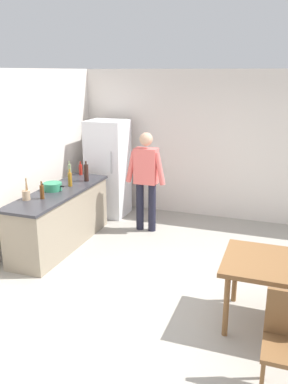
{
  "coord_description": "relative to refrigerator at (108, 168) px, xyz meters",
  "views": [
    {
      "loc": [
        1.22,
        -4.37,
        2.66
      ],
      "look_at": [
        -0.68,
        0.98,
        0.96
      ],
      "focal_mm": 37.86,
      "sensor_mm": 36.0,
      "label": 1
    }
  ],
  "objects": [
    {
      "name": "ground_plane",
      "position": [
        1.9,
        -2.4,
        -0.9
      ],
      "size": [
        14.0,
        14.0,
        0.0
      ],
      "primitive_type": "plane",
      "color": "#9E998E"
    },
    {
      "name": "wall_back",
      "position": [
        1.9,
        0.6,
        0.45
      ],
      "size": [
        6.4,
        0.12,
        2.7
      ],
      "primitive_type": "cube",
      "color": "silver",
      "rests_on": "ground_plane"
    },
    {
      "name": "kitchen_counter",
      "position": [
        -0.1,
        -1.6,
        -0.45
      ],
      "size": [
        0.64,
        2.2,
        0.9
      ],
      "color": "gray",
      "rests_on": "ground_plane"
    },
    {
      "name": "refrigerator",
      "position": [
        0.0,
        0.0,
        0.0
      ],
      "size": [
        0.7,
        0.67,
        1.8
      ],
      "color": "white",
      "rests_on": "ground_plane"
    },
    {
      "name": "person",
      "position": [
        0.95,
        -0.55,
        0.08
      ],
      "size": [
        0.7,
        0.22,
        1.7
      ],
      "color": "#1E1E2D",
      "rests_on": "ground_plane"
    },
    {
      "name": "cooking_pot",
      "position": [
        -0.2,
        -1.62,
        0.06
      ],
      "size": [
        0.4,
        0.28,
        0.12
      ],
      "color": "#2D845B",
      "rests_on": "kitchen_counter"
    },
    {
      "name": "utensil_jar",
      "position": [
        -0.29,
        -2.16,
        0.08
      ],
      "size": [
        0.11,
        0.11,
        0.32
      ],
      "color": "tan",
      "rests_on": "kitchen_counter"
    },
    {
      "name": "bottle_oil_amber",
      "position": [
        -0.06,
        -1.32,
        0.12
      ],
      "size": [
        0.06,
        0.06,
        0.28
      ],
      "color": "#996619",
      "rests_on": "kitchen_counter"
    },
    {
      "name": "bottle_sauce_red",
      "position": [
        -0.26,
        -0.6,
        0.1
      ],
      "size": [
        0.06,
        0.06,
        0.24
      ],
      "color": "#B22319",
      "rests_on": "kitchen_counter"
    },
    {
      "name": "bottle_beer_brown",
      "position": [
        -0.11,
        -2.04,
        0.11
      ],
      "size": [
        0.06,
        0.06,
        0.26
      ],
      "color": "#5B3314",
      "rests_on": "kitchen_counter"
    },
    {
      "name": "bottle_wine_dark",
      "position": [
        0.04,
        -0.95,
        0.15
      ],
      "size": [
        0.08,
        0.08,
        0.34
      ],
      "color": "black",
      "rests_on": "kitchen_counter"
    },
    {
      "name": "bottle_vinegar_tall",
      "position": [
        -0.27,
        -0.96,
        0.14
      ],
      "size": [
        0.06,
        0.06,
        0.32
      ],
      "color": "gray",
      "rests_on": "kitchen_counter"
    }
  ]
}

